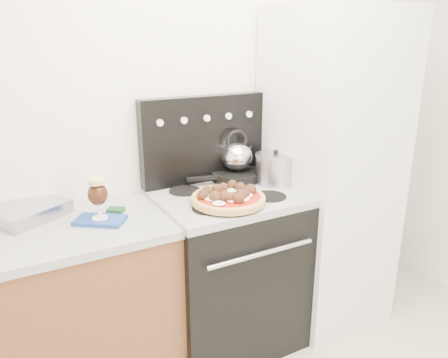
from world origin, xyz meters
TOP-DOWN VIEW (x-y plane):
  - room_shell at (0.00, 0.29)m, footprint 3.52×3.01m
  - base_cabinet at (-1.02, 1.20)m, footprint 1.45×0.60m
  - countertop at (-1.02, 1.20)m, footprint 1.48×0.63m
  - stove_body at (0.08, 1.18)m, footprint 0.76×0.65m
  - cooktop at (0.08, 1.18)m, footprint 0.76×0.65m
  - backguard at (0.08, 1.45)m, footprint 0.76×0.08m
  - fridge at (0.78, 1.15)m, footprint 0.64×0.68m
  - foil_sheet at (-0.89, 1.39)m, footprint 0.41×0.37m
  - oven_mitt at (-0.61, 1.17)m, footprint 0.26×0.24m
  - beer_glass at (-0.61, 1.17)m, footprint 0.12×0.12m
  - pizza_pan at (0.01, 1.04)m, footprint 0.41×0.41m
  - pizza at (0.01, 1.04)m, footprint 0.45×0.45m
  - skillet at (0.26, 1.37)m, footprint 0.36×0.36m
  - tea_kettle at (0.26, 1.37)m, footprint 0.23×0.23m
  - stock_pot at (0.42, 1.21)m, footprint 0.29×0.29m

SIDE VIEW (x-z plane):
  - base_cabinet at x=-1.02m, z-range 0.00..0.86m
  - stove_body at x=0.08m, z-range 0.00..0.88m
  - countertop at x=-1.02m, z-range 0.86..0.90m
  - cooktop at x=0.08m, z-range 0.88..0.92m
  - oven_mitt at x=-0.61m, z-range 0.90..0.92m
  - pizza_pan at x=0.01m, z-range 0.92..0.93m
  - foil_sheet at x=-0.89m, z-range 0.90..0.97m
  - skillet at x=0.26m, z-range 0.92..0.97m
  - fridge at x=0.78m, z-range 0.00..1.90m
  - pizza at x=0.01m, z-range 0.93..0.99m
  - stock_pot at x=0.42m, z-range 0.92..1.08m
  - beer_glass at x=-0.61m, z-range 0.92..1.12m
  - tea_kettle at x=0.26m, z-range 0.97..1.18m
  - backguard at x=0.08m, z-range 0.92..1.42m
  - room_shell at x=0.00m, z-range -0.01..2.51m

